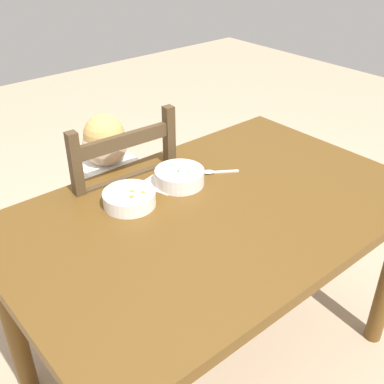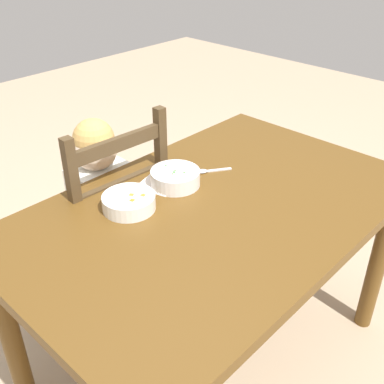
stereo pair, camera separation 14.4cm
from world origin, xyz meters
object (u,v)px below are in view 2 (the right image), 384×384
object	(u,v)px
bowl_of_peas	(175,177)
spoon	(207,171)
dining_chair	(107,231)
bowl_of_carrots	(129,202)
dining_table	(214,231)
child_figure	(105,198)

from	to	relation	value
bowl_of_peas	spoon	size ratio (longest dim) A/B	1.40
dining_chair	bowl_of_carrots	bearing A→B (deg)	-109.36
dining_table	child_figure	bearing A→B (deg)	101.83
bowl_of_peas	bowl_of_carrots	distance (m)	0.21
dining_chair	child_figure	size ratio (longest dim) A/B	1.04
spoon	child_figure	bearing A→B (deg)	129.28
dining_table	bowl_of_carrots	xyz separation A→B (m)	(-0.21, 0.19, 0.13)
spoon	dining_chair	bearing A→B (deg)	129.37
dining_chair	bowl_of_carrots	xyz separation A→B (m)	(-0.10, -0.30, 0.32)
dining_table	spoon	xyz separation A→B (m)	(0.15, 0.17, 0.11)
child_figure	bowl_of_peas	distance (m)	0.35
dining_table	dining_chair	xyz separation A→B (m)	(-0.10, 0.49, -0.19)
dining_table	bowl_of_carrots	world-z (taller)	bowl_of_carrots
child_figure	dining_table	bearing A→B (deg)	-78.17
child_figure	bowl_of_peas	size ratio (longest dim) A/B	5.40
spoon	bowl_of_peas	bearing A→B (deg)	172.58
child_figure	spoon	size ratio (longest dim) A/B	7.55
dining_chair	spoon	bearing A→B (deg)	-50.63
dining_chair	child_figure	bearing A→B (deg)	-41.12
dining_chair	dining_table	bearing A→B (deg)	-77.89
dining_chair	spoon	size ratio (longest dim) A/B	7.87
dining_table	dining_chair	bearing A→B (deg)	102.11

